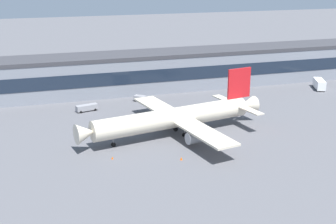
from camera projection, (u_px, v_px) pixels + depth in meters
ground_plane at (206, 136)px, 113.81m from camera, size 600.00×600.00×0.00m
terminal_building at (155, 71)px, 155.49m from camera, size 184.84×15.09×13.09m
airliner at (176, 118)px, 113.34m from camera, size 50.62×43.49×15.27m
fuel_truck at (319, 84)px, 157.28m from camera, size 5.84×8.83×3.35m
belt_loader at (86, 108)px, 133.10m from camera, size 6.69×3.46×1.95m
baggage_tug at (140, 98)px, 142.93m from camera, size 4.03×3.87×1.85m
traffic_cone_0 at (112, 158)px, 100.18m from camera, size 0.48×0.48×0.60m
traffic_cone_1 at (181, 158)px, 99.70m from camera, size 0.57×0.57×0.72m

